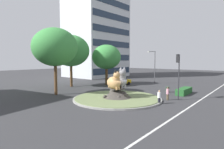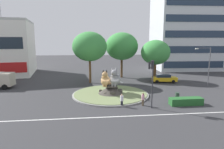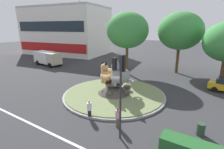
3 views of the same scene
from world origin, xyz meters
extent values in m
plane|color=#333335|center=(0.00, 0.00, 0.00)|extent=(160.00, 160.00, 0.00)
cube|color=silver|center=(0.00, -8.58, 0.00)|extent=(112.00, 0.20, 0.01)
cylinder|color=gray|center=(0.00, 0.00, 0.09)|extent=(11.32, 11.32, 0.18)
cylinder|color=#707F51|center=(0.00, 0.00, 0.22)|extent=(10.87, 10.87, 0.08)
cone|color=#423D38|center=(0.00, 0.00, 0.85)|extent=(3.63, 3.63, 1.19)
cylinder|color=#423D38|center=(0.00, 0.00, 1.38)|extent=(2.00, 2.00, 0.12)
ellipsoid|color=#423D38|center=(1.47, 0.08, 0.56)|extent=(0.76, 0.82, 0.61)
ellipsoid|color=#423D38|center=(0.87, 1.44, 0.63)|extent=(0.94, 0.88, 0.75)
ellipsoid|color=#423D38|center=(-1.46, 0.84, 0.46)|extent=(0.51, 0.44, 0.41)
ellipsoid|color=#423D38|center=(-0.83, -0.86, 0.48)|extent=(0.55, 0.55, 0.44)
ellipsoid|color=#423D38|center=(0.18, -1.21, 0.58)|extent=(0.80, 0.64, 0.64)
ellipsoid|color=tan|center=(-0.75, -0.02, 2.21)|extent=(1.76, 2.36, 1.54)
cylinder|color=tan|center=(-0.84, -0.43, 2.39)|extent=(1.19, 1.19, 0.96)
sphere|color=tan|center=(-0.87, -0.58, 3.23)|extent=(0.85, 0.85, 0.85)
torus|color=tan|center=(-0.23, 0.76, 1.60)|extent=(1.20, 1.20, 0.19)
cone|color=black|center=(-0.64, -0.63, 3.72)|extent=(0.41, 0.41, 0.35)
cone|color=black|center=(-1.10, -0.54, 3.72)|extent=(0.41, 0.41, 0.35)
cylinder|color=tan|center=(-0.74, -0.81, 1.63)|extent=(0.27, 0.27, 0.39)
cylinder|color=tan|center=(-1.08, -0.74, 1.63)|extent=(0.27, 0.27, 0.39)
ellipsoid|color=gray|center=(0.75, 0.10, 2.31)|extent=(2.32, 2.78, 1.73)
cylinder|color=gray|center=(0.56, -0.34, 2.50)|extent=(1.47, 1.47, 1.08)
sphere|color=gray|center=(0.50, -0.49, 3.45)|extent=(0.95, 0.95, 0.95)
torus|color=gray|center=(1.49, 0.85, 1.61)|extent=(1.12, 1.12, 0.22)
cone|color=gray|center=(0.74, -0.60, 4.00)|extent=(0.51, 0.51, 0.39)
cone|color=gray|center=(0.25, -0.39, 4.00)|extent=(0.51, 0.51, 0.39)
cylinder|color=gray|center=(0.59, -0.77, 1.66)|extent=(0.30, 0.30, 0.43)
cylinder|color=gray|center=(0.23, -0.62, 1.66)|extent=(0.30, 0.30, 0.43)
cylinder|color=#2D2D33|center=(4.33, -6.38, 2.89)|extent=(0.14, 0.14, 5.77)
cube|color=black|center=(4.32, -6.16, 5.25)|extent=(0.33, 0.25, 1.05)
sphere|color=#360606|center=(4.32, -6.08, 5.56)|extent=(0.18, 0.18, 0.18)
sphere|color=#392706|center=(4.32, -6.08, 5.25)|extent=(0.18, 0.18, 0.18)
sphere|color=green|center=(4.32, -6.08, 4.93)|extent=(0.18, 0.18, 0.18)
cube|color=black|center=(3.88, -6.40, 5.19)|extent=(0.21, 0.29, 0.80)
cylinder|color=#4C4C51|center=(-22.97, 20.55, 15.34)|extent=(0.10, 0.10, 5.51)
cube|color=silver|center=(23.55, 25.58, 15.25)|extent=(17.16, 13.91, 30.51)
cube|color=#233347|center=(23.29, 18.90, 1.91)|extent=(15.64, 0.71, 1.73)
cube|color=#233347|center=(23.29, 18.90, 5.72)|extent=(15.64, 0.71, 1.73)
cube|color=#233347|center=(23.29, 18.90, 9.53)|extent=(15.64, 0.71, 1.73)
cube|color=#233347|center=(23.29, 18.90, 13.35)|extent=(15.64, 0.71, 1.73)
cube|color=#233347|center=(23.29, 18.90, 17.16)|extent=(15.64, 0.71, 1.73)
cube|color=#235B28|center=(9.04, -5.62, 0.45)|extent=(4.14, 1.20, 0.90)
cylinder|color=brown|center=(-2.99, 8.90, 2.16)|extent=(0.43, 0.43, 4.32)
ellipsoid|color=#3D8E42|center=(-2.99, 8.90, 6.90)|extent=(6.45, 6.45, 5.49)
cylinder|color=brown|center=(10.20, 10.35, 1.65)|extent=(0.54, 0.54, 3.30)
ellipsoid|color=#3D8E42|center=(10.20, 10.35, 5.64)|extent=(5.85, 5.85, 4.97)
cylinder|color=brown|center=(3.85, 13.73, 2.00)|extent=(0.47, 0.47, 4.01)
ellipsoid|color=#3D8E42|center=(3.85, 13.73, 6.77)|extent=(6.92, 6.92, 5.88)
cylinder|color=#4C4C51|center=(17.37, 3.13, 3.43)|extent=(0.16, 0.16, 6.85)
cylinder|color=#4C4C51|center=(16.21, 3.26, 6.75)|extent=(2.33, 0.35, 0.10)
cube|color=silver|center=(15.05, 3.38, 6.65)|extent=(0.50, 0.24, 0.16)
cylinder|color=brown|center=(3.53, -5.32, 0.38)|extent=(0.27, 0.27, 0.75)
cylinder|color=pink|center=(3.53, -5.32, 1.08)|extent=(0.36, 0.36, 0.66)
sphere|color=brown|center=(3.53, -5.32, 1.52)|extent=(0.22, 0.22, 0.22)
cylinder|color=black|center=(0.84, -5.40, 0.37)|extent=(0.30, 0.30, 0.74)
cylinder|color=silver|center=(0.84, -5.40, 1.05)|extent=(0.40, 0.40, 0.64)
sphere|color=tan|center=(0.84, -5.40, 1.48)|extent=(0.21, 0.21, 0.21)
cube|color=gold|center=(11.24, 7.62, 0.69)|extent=(4.86, 2.40, 0.74)
cube|color=#19232D|center=(11.01, 7.65, 1.32)|extent=(2.80, 1.90, 0.53)
cylinder|color=black|center=(12.88, 8.26, 0.32)|extent=(0.66, 0.31, 0.64)
cylinder|color=black|center=(12.63, 6.53, 0.32)|extent=(0.66, 0.31, 0.64)
cylinder|color=black|center=(9.84, 8.70, 0.32)|extent=(0.66, 0.31, 0.64)
cylinder|color=black|center=(9.59, 6.97, 0.32)|extent=(0.66, 0.31, 0.64)
cube|color=#B7AD99|center=(-17.01, 6.04, 1.54)|extent=(2.07, 2.37, 2.18)
cylinder|color=black|center=(-16.85, 7.14, 0.45)|extent=(0.92, 0.37, 0.90)
cylinder|color=black|center=(-17.03, 4.93, 0.45)|extent=(0.92, 0.37, 0.90)
cylinder|color=#2D4233|center=(9.02, -3.08, 0.45)|extent=(0.56, 0.56, 0.90)
camera|label=1|loc=(-19.35, -14.46, 5.10)|focal=30.39mm
camera|label=2|loc=(-2.91, -28.52, 8.12)|focal=31.74mm
camera|label=3|loc=(9.21, -15.30, 7.44)|focal=27.23mm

